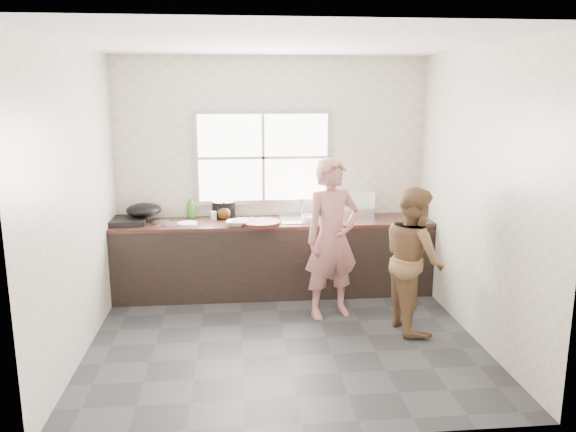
{
  "coord_description": "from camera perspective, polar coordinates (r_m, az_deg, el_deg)",
  "views": [
    {
      "loc": [
        -0.44,
        -4.94,
        2.26
      ],
      "look_at": [
        0.1,
        0.65,
        1.05
      ],
      "focal_mm": 35.0,
      "sensor_mm": 36.0,
      "label": 1
    }
  ],
  "objects": [
    {
      "name": "sink",
      "position": [
        6.43,
        1.67,
        -0.37
      ],
      "size": [
        0.55,
        0.45,
        0.02
      ],
      "primitive_type": "cube",
      "color": "silver",
      "rests_on": "countertop"
    },
    {
      "name": "person_side",
      "position": [
        5.58,
        12.66,
        -4.27
      ],
      "size": [
        0.6,
        0.74,
        1.42
      ],
      "primitive_type": "imported",
      "rotation": [
        0.0,
        0.0,
        1.67
      ],
      "color": "brown",
      "rests_on": "floor"
    },
    {
      "name": "pot_lid_left",
      "position": [
        6.34,
        -11.52,
        -0.77
      ],
      "size": [
        0.28,
        0.28,
        0.01
      ],
      "primitive_type": "cylinder",
      "rotation": [
        0.0,
        0.0,
        0.12
      ],
      "color": "silver",
      "rests_on": "countertop"
    },
    {
      "name": "countertop",
      "position": [
        6.4,
        -1.44,
        -0.65
      ],
      "size": [
        3.6,
        0.64,
        0.04
      ],
      "primitive_type": "cube",
      "color": "#351A15",
      "rests_on": "cabinet"
    },
    {
      "name": "cutting_board",
      "position": [
        6.19,
        -2.77,
        -0.72
      ],
      "size": [
        0.51,
        0.51,
        0.04
      ],
      "primitive_type": "cylinder",
      "rotation": [
        0.0,
        0.0,
        -0.21
      ],
      "color": "#331813",
      "rests_on": "countertop"
    },
    {
      "name": "bowl_held",
      "position": [
        6.44,
        4.16,
        -0.17
      ],
      "size": [
        0.22,
        0.22,
        0.05
      ],
      "primitive_type": "imported",
      "rotation": [
        0.0,
        0.0,
        -0.38
      ],
      "color": "white",
      "rests_on": "countertop"
    },
    {
      "name": "bowl_crabs",
      "position": [
        6.35,
        2.35,
        -0.31
      ],
      "size": [
        0.22,
        0.22,
        0.06
      ],
      "primitive_type": "imported",
      "rotation": [
        0.0,
        0.0,
        -0.25
      ],
      "color": "silver",
      "rests_on": "countertop"
    },
    {
      "name": "pot_lid_right",
      "position": [
        6.44,
        -12.72,
        -0.65
      ],
      "size": [
        0.31,
        0.31,
        0.01
      ],
      "primitive_type": "cylinder",
      "rotation": [
        0.0,
        0.0,
        0.4
      ],
      "color": "silver",
      "rests_on": "countertop"
    },
    {
      "name": "burner",
      "position": [
        6.5,
        -16.12,
        -0.47
      ],
      "size": [
        0.46,
        0.46,
        0.06
      ],
      "primitive_type": "cube",
      "rotation": [
        0.0,
        0.0,
        0.09
      ],
      "color": "black",
      "rests_on": "countertop"
    },
    {
      "name": "bottle_brown_short",
      "position": [
        6.49,
        -6.53,
        0.49
      ],
      "size": [
        0.19,
        0.19,
        0.19
      ],
      "primitive_type": "imported",
      "rotation": [
        0.0,
        0.0,
        0.37
      ],
      "color": "#3D290F",
      "rests_on": "countertop"
    },
    {
      "name": "bowl_mince",
      "position": [
        6.17,
        -5.24,
        -0.72
      ],
      "size": [
        0.27,
        0.27,
        0.06
      ],
      "primitive_type": "imported",
      "rotation": [
        0.0,
        0.0,
        -0.2
      ],
      "color": "silver",
      "rests_on": "countertop"
    },
    {
      "name": "wall_back",
      "position": [
        6.62,
        -1.66,
        4.26
      ],
      "size": [
        3.6,
        0.01,
        2.7
      ],
      "primitive_type": "cube",
      "color": "beige",
      "rests_on": "ground"
    },
    {
      "name": "black_pot",
      "position": [
        6.59,
        -6.55,
        0.67
      ],
      "size": [
        0.32,
        0.32,
        0.19
      ],
      "primitive_type": "cylinder",
      "rotation": [
        0.0,
        0.0,
        0.21
      ],
      "color": "black",
      "rests_on": "countertop"
    },
    {
      "name": "bottle_green",
      "position": [
        6.6,
        -9.81,
        0.93
      ],
      "size": [
        0.13,
        0.13,
        0.27
      ],
      "primitive_type": "imported",
      "rotation": [
        0.0,
        0.0,
        -0.37
      ],
      "color": "#327727",
      "rests_on": "countertop"
    },
    {
      "name": "faucet",
      "position": [
        6.59,
        1.46,
        1.24
      ],
      "size": [
        0.02,
        0.02,
        0.3
      ],
      "primitive_type": "cylinder",
      "color": "silver",
      "rests_on": "countertop"
    },
    {
      "name": "wall_right",
      "position": [
        5.5,
        18.68,
        1.99
      ],
      "size": [
        0.01,
        3.2,
        2.7
      ],
      "primitive_type": "cube",
      "color": "beige",
      "rests_on": "ground"
    },
    {
      "name": "wok",
      "position": [
        6.53,
        -14.44,
        0.59
      ],
      "size": [
        0.41,
        0.41,
        0.15
      ],
      "primitive_type": "ellipsoid",
      "rotation": [
        0.0,
        0.0,
        -0.06
      ],
      "color": "black",
      "rests_on": "burner"
    },
    {
      "name": "woman",
      "position": [
        5.76,
        4.5,
        -2.84
      ],
      "size": [
        0.65,
        0.52,
        1.55
      ],
      "primitive_type": "imported",
      "rotation": [
        0.0,
        0.0,
        0.3
      ],
      "color": "#B26F6B",
      "rests_on": "floor"
    },
    {
      "name": "cabinet",
      "position": [
        6.51,
        -1.42,
        -4.34
      ],
      "size": [
        3.6,
        0.62,
        0.82
      ],
      "primitive_type": "cube",
      "color": "black",
      "rests_on": "floor"
    },
    {
      "name": "plate_food",
      "position": [
        6.32,
        -10.18,
        -0.74
      ],
      "size": [
        0.25,
        0.25,
        0.02
      ],
      "primitive_type": "cylinder",
      "rotation": [
        0.0,
        0.0,
        0.15
      ],
      "color": "white",
      "rests_on": "countertop"
    },
    {
      "name": "glass_jar",
      "position": [
        6.48,
        -7.55,
        0.04
      ],
      "size": [
        0.08,
        0.08,
        0.1
      ],
      "primitive_type": "cylinder",
      "rotation": [
        0.0,
        0.0,
        -0.25
      ],
      "color": "silver",
      "rests_on": "countertop"
    },
    {
      "name": "window_frame",
      "position": [
        6.57,
        -2.54,
        5.96
      ],
      "size": [
        1.6,
        0.05,
        1.1
      ],
      "primitive_type": "cube",
      "color": "#9EA0A5",
      "rests_on": "wall_back"
    },
    {
      "name": "dish_rack",
      "position": [
        6.7,
        6.75,
        1.33
      ],
      "size": [
        0.45,
        0.35,
        0.3
      ],
      "primitive_type": "cube",
      "rotation": [
        0.0,
        0.0,
        0.18
      ],
      "color": "white",
      "rests_on": "countertop"
    },
    {
      "name": "floor",
      "position": [
        5.45,
        -0.4,
        -12.4
      ],
      "size": [
        3.6,
        3.2,
        0.01
      ],
      "primitive_type": "cube",
      "color": "#2C2C2F",
      "rests_on": "ground"
    },
    {
      "name": "ceiling",
      "position": [
        4.97,
        -0.45,
        17.3
      ],
      "size": [
        3.6,
        3.2,
        0.01
      ],
      "primitive_type": "cube",
      "color": "silver",
      "rests_on": "wall_back"
    },
    {
      "name": "cleaver",
      "position": [
        6.35,
        -4.38,
        -0.21
      ],
      "size": [
        0.19,
        0.1,
        0.01
      ],
      "primitive_type": "cube",
      "rotation": [
        0.0,
        0.0,
        -0.07
      ],
      "color": "silver",
      "rests_on": "cutting_board"
    },
    {
      "name": "wall_front",
      "position": [
        3.48,
        1.93,
        -3.0
      ],
      "size": [
        3.6,
        0.01,
        2.7
      ],
      "primitive_type": "cube",
      "color": "silver",
      "rests_on": "ground"
    },
    {
      "name": "bottle_brown_tall",
      "position": [
        6.59,
        -7.18,
        0.56
      ],
      "size": [
        0.09,
        0.09,
        0.17
      ],
      "primitive_type": "imported",
      "rotation": [
        0.0,
        0.0,
        0.18
      ],
      "color": "#461F11",
      "rests_on": "countertop"
    },
    {
      "name": "window_glazing",
      "position": [
        6.55,
        -2.53,
        5.93
      ],
      "size": [
        1.5,
        0.01,
        1.0
      ],
      "primitive_type": "cube",
      "color": "white",
      "rests_on": "window_frame"
    },
    {
      "name": "wall_left",
      "position": [
        5.2,
        -20.65,
        1.3
      ],
      "size": [
        0.01,
        3.2,
        2.7
      ],
      "primitive_type": "cube",
      "color": "beige",
      "rests_on": "ground"
    }
  ]
}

